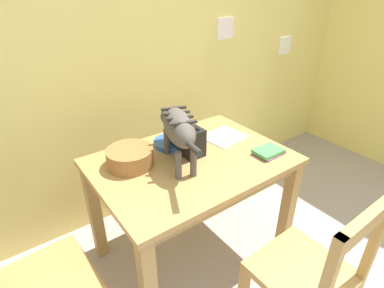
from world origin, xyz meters
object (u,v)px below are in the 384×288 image
(cat, at_px, (178,127))
(saucer_bowl, at_px, (170,143))
(wooden_chair_far, at_px, (310,275))
(dining_table, at_px, (192,173))
(magazine, at_px, (224,137))
(book_stack, at_px, (269,152))
(coffee_mug, at_px, (170,135))
(wicker_basket, at_px, (130,157))
(wooden_chair_near, at_px, (35,286))
(toaster, at_px, (188,140))

(cat, distance_m, saucer_bowl, 0.29)
(wooden_chair_far, bearing_deg, cat, 102.70)
(dining_table, distance_m, magazine, 0.37)
(book_stack, bearing_deg, coffee_mug, 132.87)
(cat, relative_size, coffee_mug, 5.26)
(wicker_basket, bearing_deg, dining_table, -25.30)
(wicker_basket, bearing_deg, wooden_chair_near, -159.25)
(book_stack, bearing_deg, toaster, 141.34)
(magazine, bearing_deg, cat, -176.54)
(cat, xyz_separation_m, wicker_basket, (-0.24, 0.13, -0.17))
(dining_table, relative_size, wicker_basket, 4.30)
(wicker_basket, height_order, wooden_chair_near, wooden_chair_near)
(dining_table, relative_size, coffee_mug, 9.41)
(magazine, distance_m, book_stack, 0.33)
(saucer_bowl, bearing_deg, magazine, -18.66)
(coffee_mug, distance_m, magazine, 0.38)
(dining_table, height_order, coffee_mug, coffee_mug)
(magazine, relative_size, wicker_basket, 0.99)
(wooden_chair_far, bearing_deg, wooden_chair_near, 145.62)
(book_stack, bearing_deg, wooden_chair_far, -117.52)
(magazine, xyz_separation_m, wooden_chair_near, (-1.29, -0.19, -0.30))
(dining_table, relative_size, book_stack, 6.22)
(wooden_chair_near, relative_size, wooden_chair_far, 1.00)
(coffee_mug, height_order, wooden_chair_near, wooden_chair_near)
(book_stack, height_order, wooden_chair_far, wooden_chair_far)
(saucer_bowl, bearing_deg, wooden_chair_near, -161.95)
(magazine, bearing_deg, dining_table, -170.94)
(wicker_basket, distance_m, toaster, 0.36)
(wicker_basket, relative_size, toaster, 1.32)
(cat, height_order, saucer_bowl, cat)
(dining_table, relative_size, cat, 1.79)
(coffee_mug, relative_size, toaster, 0.60)
(wooden_chair_near, bearing_deg, toaster, 95.90)
(wicker_basket, bearing_deg, magazine, -4.45)
(wooden_chair_far, bearing_deg, magazine, 74.68)
(wooden_chair_near, height_order, wooden_chair_far, same)
(coffee_mug, height_order, wicker_basket, coffee_mug)
(wicker_basket, bearing_deg, cat, -28.77)
(dining_table, relative_size, saucer_bowl, 5.32)
(saucer_bowl, xyz_separation_m, wooden_chair_far, (0.13, -1.01, -0.31))
(cat, xyz_separation_m, toaster, (0.11, 0.06, -0.13))
(wicker_basket, relative_size, wooden_chair_far, 0.28)
(toaster, relative_size, wooden_chair_near, 0.21)
(dining_table, xyz_separation_m, wicker_basket, (-0.32, 0.15, 0.15))
(dining_table, bearing_deg, toaster, 69.23)
(cat, bearing_deg, book_stack, -7.39)
(dining_table, bearing_deg, wooden_chair_near, -174.81)
(dining_table, height_order, book_stack, book_stack)
(saucer_bowl, relative_size, book_stack, 1.17)
(book_stack, bearing_deg, saucer_bowl, 133.11)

